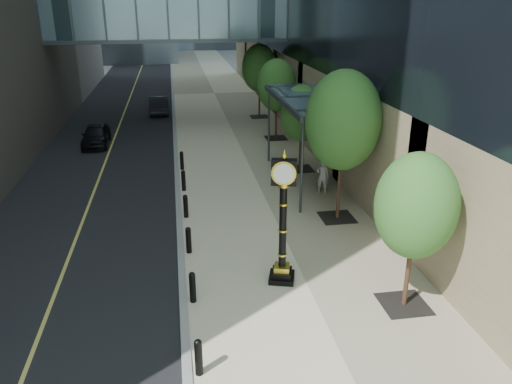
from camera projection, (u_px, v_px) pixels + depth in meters
road at (131, 96)px, 47.56m from camera, size 8.00×180.00×0.02m
sidewalk at (214, 93)px, 48.77m from camera, size 8.00×180.00×0.06m
curb at (173, 95)px, 48.16m from camera, size 0.25×180.00×0.07m
skywalk at (168, 14)px, 34.34m from camera, size 17.00×4.20×5.80m
entrance_canopy at (310, 100)px, 23.73m from camera, size 3.00×8.00×4.38m
bollard_row at (187, 223)px, 19.53m from camera, size 0.20×16.20×0.90m
street_trees at (301, 102)px, 25.88m from camera, size 3.01×28.51×6.18m
street_clock at (283, 228)px, 15.77m from camera, size 1.01×1.01×4.35m
pedestrian at (323, 176)px, 23.54m from camera, size 0.71×0.61×1.64m
car_near at (96, 135)px, 31.42m from camera, size 1.58×3.89×1.32m
car_far at (158, 104)px, 40.24m from camera, size 1.70×4.30×1.39m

